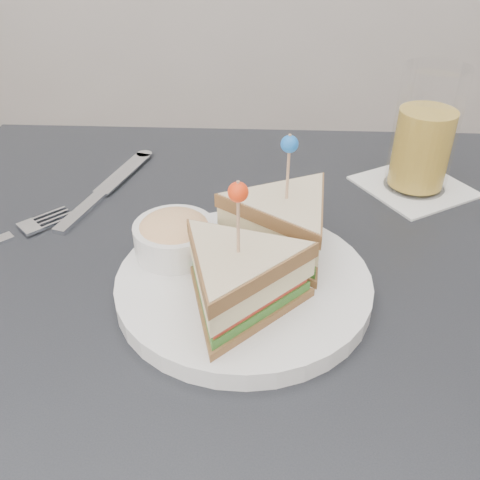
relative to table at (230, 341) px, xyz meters
name	(u,v)px	position (x,y,z in m)	size (l,w,h in m)	color
table	(230,341)	(0.00, 0.00, 0.00)	(0.80, 0.80, 0.75)	black
plate_meal	(250,256)	(0.02, 0.00, 0.12)	(0.30, 0.30, 0.15)	white
cutlery_knife	(104,191)	(-0.17, 0.18, 0.08)	(0.08, 0.22, 0.01)	silver
drink_set	(424,138)	(0.23, 0.22, 0.15)	(0.17, 0.17, 0.16)	silver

